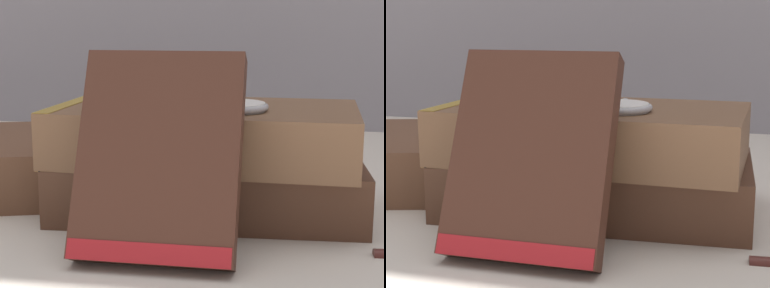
% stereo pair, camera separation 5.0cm
% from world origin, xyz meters
% --- Properties ---
extents(ground_plane, '(3.00, 3.00, 0.00)m').
position_xyz_m(ground_plane, '(0.00, 0.00, 0.00)').
color(ground_plane, beige).
extents(book_flat_bottom, '(0.23, 0.14, 0.04)m').
position_xyz_m(book_flat_bottom, '(0.05, 0.05, 0.02)').
color(book_flat_bottom, '#4C2D1E').
rests_on(book_flat_bottom, ground_plane).
extents(book_flat_top, '(0.22, 0.13, 0.04)m').
position_xyz_m(book_flat_top, '(0.04, 0.04, 0.06)').
color(book_flat_top, brown).
rests_on(book_flat_top, book_flat_bottom).
extents(book_leaning_front, '(0.10, 0.07, 0.13)m').
position_xyz_m(book_leaning_front, '(0.04, -0.05, 0.06)').
color(book_leaning_front, '#422319').
rests_on(book_leaning_front, ground_plane).
extents(pocket_watch, '(0.05, 0.05, 0.01)m').
position_xyz_m(pocket_watch, '(0.07, 0.02, 0.08)').
color(pocket_watch, white).
rests_on(pocket_watch, book_flat_top).
extents(reading_glasses, '(0.10, 0.05, 0.00)m').
position_xyz_m(reading_glasses, '(0.02, 0.18, 0.00)').
color(reading_glasses, black).
rests_on(reading_glasses, ground_plane).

